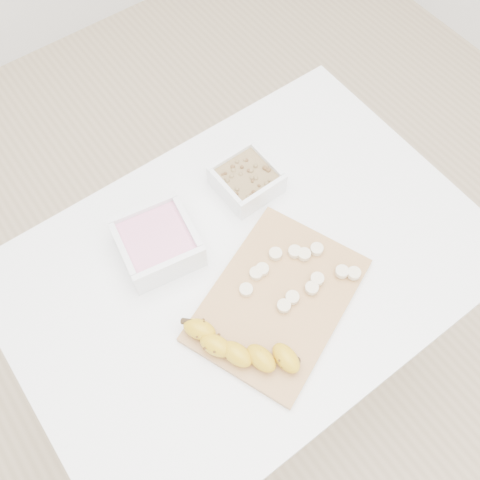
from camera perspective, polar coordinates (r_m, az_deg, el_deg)
ground at (r=1.83m, az=0.57°, el=-12.74°), size 3.50×3.50×0.00m
table at (r=1.22m, az=0.84°, el=-4.48°), size 1.00×0.70×0.75m
bowl_yogurt at (r=1.12m, az=-8.80°, el=-0.25°), size 0.18×0.18×0.07m
bowl_granola at (r=1.20m, az=0.70°, el=6.49°), size 0.13×0.13×0.06m
cutting_board at (r=1.09m, az=4.07°, el=-6.35°), size 0.42×0.37×0.01m
banana at (r=1.03m, az=0.39°, el=-11.47°), size 0.15×0.23×0.04m
banana_slices at (r=1.10m, az=6.07°, el=-3.55°), size 0.23×0.16×0.02m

